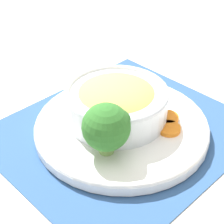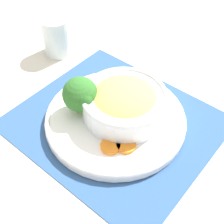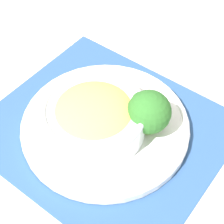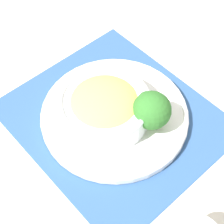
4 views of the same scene
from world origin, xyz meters
The scene contains 8 objects.
ground_plane centered at (0.00, 0.00, 0.00)m, with size 4.00×4.00×0.00m, color beige.
placemat centered at (0.00, 0.00, 0.00)m, with size 0.44×0.40×0.00m.
plate centered at (0.00, 0.00, 0.02)m, with size 0.30×0.30×0.02m.
bowl centered at (-0.01, -0.02, 0.05)m, with size 0.18×0.18×0.07m.
broccoli_floret centered at (0.07, 0.03, 0.07)m, with size 0.08×0.08×0.09m.
carrot_slice_near centered at (-0.04, 0.07, 0.02)m, with size 0.04×0.04×0.01m.
carrot_slice_middle centered at (-0.06, 0.05, 0.02)m, with size 0.04×0.04×0.01m.
water_glass centered at (0.28, -0.13, 0.05)m, with size 0.08×0.08×0.10m.
Camera 2 is at (-0.26, 0.37, 0.52)m, focal length 50.00 mm.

